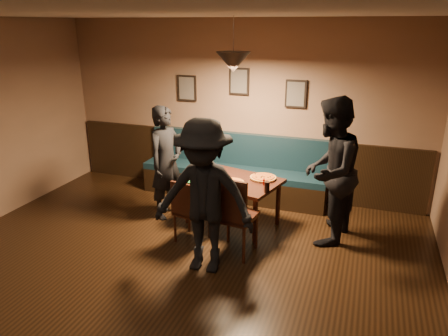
% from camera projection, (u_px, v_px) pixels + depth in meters
% --- Properties ---
extents(floor, '(7.00, 7.00, 0.00)m').
position_uv_depth(floor, '(130.00, 318.00, 4.04)').
color(floor, black).
rests_on(floor, ground).
extents(ceiling, '(7.00, 7.00, 0.00)m').
position_uv_depth(ceiling, '(102.00, 10.00, 3.13)').
color(ceiling, silver).
rests_on(ceiling, ground).
extents(wall_back, '(6.00, 0.00, 6.00)m').
position_uv_depth(wall_back, '(239.00, 109.00, 6.70)').
color(wall_back, '#8C704F').
rests_on(wall_back, ground).
extents(wainscot, '(5.88, 0.06, 1.00)m').
position_uv_depth(wainscot, '(238.00, 163.00, 6.97)').
color(wainscot, black).
rests_on(wainscot, ground).
extents(booth_bench, '(3.00, 0.60, 1.00)m').
position_uv_depth(booth_bench, '(233.00, 168.00, 6.73)').
color(booth_bench, '#0F232D').
rests_on(booth_bench, ground).
extents(picture_left, '(0.32, 0.04, 0.42)m').
position_uv_depth(picture_left, '(187.00, 88.00, 6.86)').
color(picture_left, black).
rests_on(picture_left, wall_back).
extents(picture_center, '(0.32, 0.04, 0.42)m').
position_uv_depth(picture_center, '(239.00, 81.00, 6.53)').
color(picture_center, black).
rests_on(picture_center, wall_back).
extents(picture_right, '(0.32, 0.04, 0.42)m').
position_uv_depth(picture_right, '(296.00, 94.00, 6.30)').
color(picture_right, black).
rests_on(picture_right, wall_back).
extents(pendant_lamp, '(0.44, 0.44, 0.25)m').
position_uv_depth(pendant_lamp, '(233.00, 62.00, 5.24)').
color(pendant_lamp, black).
rests_on(pendant_lamp, ceiling).
extents(dining_table, '(1.43, 1.10, 0.68)m').
position_uv_depth(dining_table, '(232.00, 201.00, 5.86)').
color(dining_table, black).
rests_on(dining_table, floor).
extents(chair_near_left, '(0.44, 0.44, 0.85)m').
position_uv_depth(chair_near_left, '(192.00, 210.00, 5.38)').
color(chair_near_left, black).
rests_on(chair_near_left, floor).
extents(chair_near_right, '(0.51, 0.51, 1.03)m').
position_uv_depth(chair_near_right, '(236.00, 214.00, 5.06)').
color(chair_near_right, black).
rests_on(chair_near_right, floor).
extents(diner_left, '(0.55, 0.69, 1.64)m').
position_uv_depth(diner_left, '(166.00, 163.00, 5.97)').
color(diner_left, black).
rests_on(diner_left, floor).
extents(diner_right, '(0.87, 1.03, 1.89)m').
position_uv_depth(diner_right, '(330.00, 172.00, 5.23)').
color(diner_right, black).
rests_on(diner_right, floor).
extents(diner_front, '(1.18, 0.72, 1.78)m').
position_uv_depth(diner_front, '(204.00, 197.00, 4.60)').
color(diner_front, black).
rests_on(diner_front, floor).
extents(pizza_a, '(0.41, 0.41, 0.04)m').
position_uv_depth(pizza_a, '(204.00, 171.00, 5.99)').
color(pizza_a, orange).
rests_on(pizza_a, dining_table).
extents(pizza_b, '(0.41, 0.41, 0.04)m').
position_uv_depth(pizza_b, '(232.00, 182.00, 5.56)').
color(pizza_b, '#C76525').
rests_on(pizza_b, dining_table).
extents(pizza_c, '(0.47, 0.47, 0.04)m').
position_uv_depth(pizza_c, '(263.00, 178.00, 5.73)').
color(pizza_c, orange).
rests_on(pizza_c, dining_table).
extents(soda_glass, '(0.08, 0.08, 0.14)m').
position_uv_depth(soda_glass, '(267.00, 187.00, 5.26)').
color(soda_glass, black).
rests_on(soda_glass, dining_table).
extents(tabasco_bottle, '(0.03, 0.03, 0.11)m').
position_uv_depth(tabasco_bottle, '(264.00, 181.00, 5.50)').
color(tabasco_bottle, '#910A04').
rests_on(tabasco_bottle, dining_table).
extents(napkin_a, '(0.19, 0.19, 0.01)m').
position_uv_depth(napkin_a, '(201.00, 169.00, 6.12)').
color(napkin_a, '#1B6737').
rests_on(napkin_a, dining_table).
extents(napkin_b, '(0.16, 0.16, 0.01)m').
position_uv_depth(napkin_b, '(187.00, 180.00, 5.68)').
color(napkin_b, '#1B672F').
rests_on(napkin_b, dining_table).
extents(cutlery_set, '(0.18, 0.02, 0.00)m').
position_uv_depth(cutlery_set, '(220.00, 188.00, 5.42)').
color(cutlery_set, silver).
rests_on(cutlery_set, dining_table).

